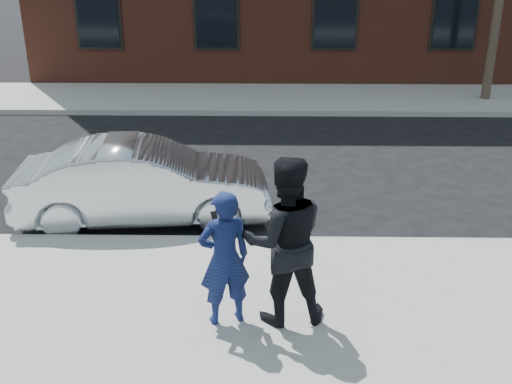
{
  "coord_description": "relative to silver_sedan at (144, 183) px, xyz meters",
  "views": [
    {
      "loc": [
        -2.07,
        -6.83,
        4.34
      ],
      "look_at": [
        -2.2,
        0.4,
        1.39
      ],
      "focal_mm": 42.0,
      "sensor_mm": 36.0,
      "label": 1
    }
  ],
  "objects": [
    {
      "name": "silver_sedan",
      "position": [
        0.0,
        0.0,
        0.0
      ],
      "size": [
        4.33,
        1.91,
        1.38
      ],
      "primitive_type": "imported",
      "rotation": [
        0.0,
        0.0,
        1.68
      ],
      "color": "#B7BABF",
      "rests_on": "ground"
    },
    {
      "name": "near_sidewalk",
      "position": [
        4.12,
        -2.74,
        -0.62
      ],
      "size": [
        50.0,
        3.5,
        0.15
      ],
      "primitive_type": "cube",
      "color": "#98958F",
      "rests_on": "ground"
    },
    {
      "name": "ground",
      "position": [
        4.12,
        -2.49,
        -0.69
      ],
      "size": [
        100.0,
        100.0,
        0.0
      ],
      "primitive_type": "plane",
      "color": "black",
      "rests_on": "ground"
    },
    {
      "name": "man_peacoat",
      "position": [
        2.27,
        -3.11,
        0.5
      ],
      "size": [
        1.12,
        0.94,
        2.08
      ],
      "rotation": [
        0.0,
        0.0,
        3.3
      ],
      "color": "black",
      "rests_on": "near_sidewalk"
    },
    {
      "name": "far_curb",
      "position": [
        4.12,
        6.96,
        -0.62
      ],
      "size": [
        50.0,
        0.1,
        0.15
      ],
      "primitive_type": "cube",
      "color": "#999691",
      "rests_on": "ground"
    },
    {
      "name": "far_sidewalk",
      "position": [
        4.12,
        8.76,
        -0.62
      ],
      "size": [
        50.0,
        3.5,
        0.15
      ],
      "primitive_type": "cube",
      "color": "#98958F",
      "rests_on": "ground"
    },
    {
      "name": "man_hoodie",
      "position": [
        1.57,
        -3.18,
        0.3
      ],
      "size": [
        0.71,
        0.58,
        1.69
      ],
      "rotation": [
        0.0,
        0.0,
        3.48
      ],
      "color": "navy",
      "rests_on": "near_sidewalk"
    },
    {
      "name": "near_curb",
      "position": [
        4.12,
        -0.94,
        -0.62
      ],
      "size": [
        50.0,
        0.1,
        0.15
      ],
      "primitive_type": "cube",
      "color": "#999691",
      "rests_on": "ground"
    }
  ]
}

